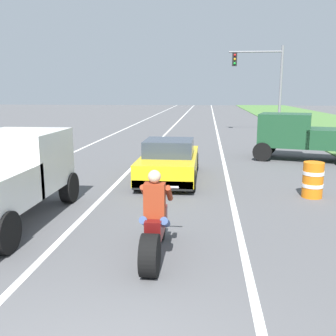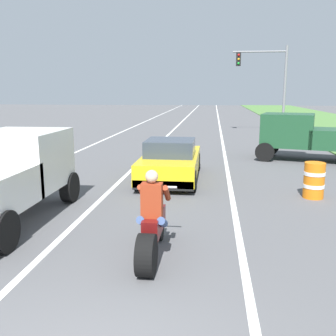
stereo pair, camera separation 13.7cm
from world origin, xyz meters
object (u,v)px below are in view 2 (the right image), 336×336
at_px(traffic_light_mast_near, 269,76).
at_px(construction_barrel_nearest, 314,180).
at_px(sports_car_yellow, 171,161).
at_px(motorcycle_with_rider, 152,228).
at_px(pickup_truck_left_lane_white, 2,174).
at_px(pickup_truck_right_shoulder_dark_green, 310,135).

distance_m(traffic_light_mast_near, construction_barrel_nearest, 17.57).
distance_m(sports_car_yellow, construction_barrel_nearest, 4.57).
relative_size(motorcycle_with_rider, pickup_truck_left_lane_white, 0.46).
height_order(motorcycle_with_rider, construction_barrel_nearest, motorcycle_with_rider).
bearing_deg(sports_car_yellow, pickup_truck_left_lane_white, -124.93).
distance_m(pickup_truck_right_shoulder_dark_green, traffic_light_mast_near, 11.48).
height_order(sports_car_yellow, pickup_truck_right_shoulder_dark_green, pickup_truck_right_shoulder_dark_green).
xyz_separation_m(traffic_light_mast_near, construction_barrel_nearest, (-0.98, -17.20, -3.43)).
bearing_deg(pickup_truck_left_lane_white, pickup_truck_right_shoulder_dark_green, 45.62).
xyz_separation_m(motorcycle_with_rider, sports_car_yellow, (-0.37, 6.30, 0.04)).
bearing_deg(pickup_truck_left_lane_white, sports_car_yellow, 55.07).
xyz_separation_m(pickup_truck_right_shoulder_dark_green, construction_barrel_nearest, (-1.30, -6.08, -0.60)).
height_order(traffic_light_mast_near, construction_barrel_nearest, traffic_light_mast_near).
distance_m(pickup_truck_left_lane_white, construction_barrel_nearest, 8.03).
distance_m(sports_car_yellow, pickup_truck_left_lane_white, 5.73).
xyz_separation_m(sports_car_yellow, pickup_truck_left_lane_white, (-3.27, -4.68, 0.48)).
bearing_deg(sports_car_yellow, traffic_light_mast_near, 71.39).
bearing_deg(pickup_truck_right_shoulder_dark_green, sports_car_yellow, -142.12).
relative_size(sports_car_yellow, pickup_truck_left_lane_white, 0.90).
height_order(motorcycle_with_rider, pickup_truck_right_shoulder_dark_green, pickup_truck_right_shoulder_dark_green).
relative_size(traffic_light_mast_near, construction_barrel_nearest, 6.00).
bearing_deg(traffic_light_mast_near, motorcycle_with_rider, -102.52).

